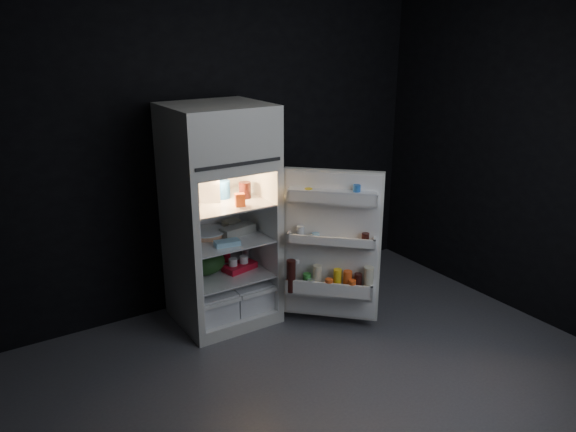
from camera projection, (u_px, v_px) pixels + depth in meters
floor at (336, 388)px, 3.81m from camera, size 4.00×3.40×0.00m
wall_back at (218, 148)px, 4.73m from camera, size 4.00×0.00×2.70m
wall_right at (544, 158)px, 4.40m from camera, size 0.00×3.40×2.70m
refrigerator at (219, 208)px, 4.46m from camera, size 0.76×0.71×1.78m
fridge_door at (332, 249)px, 4.36m from camera, size 0.65×0.64×1.22m
milk_jug at (209, 186)px, 4.38m from camera, size 0.21×0.21×0.24m
mayo_jar at (223, 189)px, 4.46m from camera, size 0.15×0.15×0.14m
jam_jar at (245, 190)px, 4.46m from camera, size 0.12×0.12×0.13m
amber_bottle at (181, 189)px, 4.34m from camera, size 0.10×0.10×0.22m
small_carton at (240, 200)px, 4.26m from camera, size 0.08×0.07×0.10m
egg_carton at (238, 230)px, 4.54m from camera, size 0.31×0.16×0.07m
pie at (207, 234)px, 4.50m from camera, size 0.35×0.35×0.04m
flat_package at (227, 243)px, 4.31m from camera, size 0.21×0.13×0.04m
wrapped_pkg at (231, 223)px, 4.74m from camera, size 0.15×0.13×0.05m
produce_bag at (205, 262)px, 4.51m from camera, size 0.42×0.39×0.20m
yogurt_tray at (240, 267)px, 4.61m from camera, size 0.30×0.20×0.05m
small_can_red at (227, 256)px, 4.77m from camera, size 0.08×0.08×0.09m
small_can_silver at (246, 254)px, 4.83m from camera, size 0.07×0.07×0.09m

